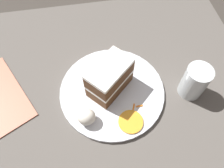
{
  "coord_description": "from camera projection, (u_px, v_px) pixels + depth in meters",
  "views": [
    {
      "loc": [
        0.01,
        0.26,
        0.6
      ],
      "look_at": [
        -0.05,
        -0.04,
        0.08
      ],
      "focal_mm": 35.0,
      "sensor_mm": 36.0,
      "label": 1
    }
  ],
  "objects": [
    {
      "name": "plate",
      "position": [
        112.0,
        91.0,
        0.64
      ],
      "size": [
        0.3,
        0.3,
        0.01
      ],
      "primitive_type": "cylinder",
      "color": "silver",
      "rests_on": "dining_table"
    },
    {
      "name": "dining_table",
      "position": [
        99.0,
        109.0,
        0.64
      ],
      "size": [
        0.98,
        0.89,
        0.04
      ],
      "primitive_type": "cube",
      "color": "#56514C",
      "rests_on": "ground"
    },
    {
      "name": "cake_slice",
      "position": [
        110.0,
        78.0,
        0.6
      ],
      "size": [
        0.14,
        0.14,
        0.1
      ],
      "rotation": [
        0.0,
        0.0,
        5.45
      ],
      "color": "brown",
      "rests_on": "plate"
    },
    {
      "name": "drinking_glass",
      "position": [
        194.0,
        83.0,
        0.61
      ],
      "size": [
        0.07,
        0.07,
        0.1
      ],
      "color": "silver",
      "rests_on": "dining_table"
    },
    {
      "name": "carrot_shreds_scatter",
      "position": [
        121.0,
        77.0,
        0.66
      ],
      "size": [
        0.1,
        0.19,
        0.0
      ],
      "color": "orange",
      "rests_on": "plate"
    },
    {
      "name": "cream_dollop",
      "position": [
        87.0,
        117.0,
        0.57
      ],
      "size": [
        0.05,
        0.04,
        0.05
      ],
      "primitive_type": "ellipsoid",
      "color": "white",
      "rests_on": "plate"
    },
    {
      "name": "ground_plane",
      "position": [
        99.0,
        111.0,
        0.65
      ],
      "size": [
        6.0,
        6.0,
        0.0
      ],
      "primitive_type": "plane",
      "color": "#38332D",
      "rests_on": "ground"
    },
    {
      "name": "orange_garnish",
      "position": [
        131.0,
        122.0,
        0.58
      ],
      "size": [
        0.07,
        0.07,
        0.01
      ],
      "primitive_type": "cylinder",
      "color": "orange",
      "rests_on": "plate"
    }
  ]
}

